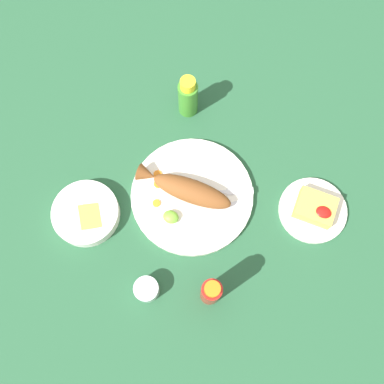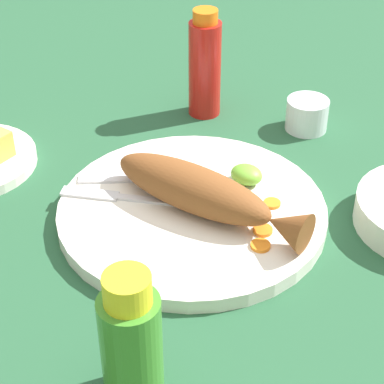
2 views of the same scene
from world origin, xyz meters
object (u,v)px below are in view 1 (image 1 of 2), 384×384
Objects in this scene: main_plate at (192,195)px; hot_sauce_bottle_green at (188,97)px; fork_near at (223,192)px; salt_cup at (147,289)px; side_plate_fries at (313,210)px; hot_sauce_bottle_red at (211,292)px; guacamole_bowl at (86,213)px; fried_fish at (186,189)px; fork_far at (221,209)px.

hot_sauce_bottle_green is (-0.11, 0.24, 0.06)m from main_plate.
salt_cup reaches higher than fork_near.
hot_sauce_bottle_red is at bearing -120.17° from side_plate_fries.
side_plate_fries is 1.03× the size of guacamole_bowl.
guacamole_bowl reaches higher than fork_near.
side_plate_fries is (0.31, 0.08, -0.00)m from main_plate.
hot_sauce_bottle_green reaches higher than guacamole_bowl.
main_plate is 5.31× the size of salt_cup.
main_plate is 1.26× the size of fried_fish.
side_plate_fries is at bearing -14.58° from fork_near.
hot_sauce_bottle_green reaches higher than side_plate_fries.
fried_fish is at bearing -69.55° from hot_sauce_bottle_green.
salt_cup is (0.00, -0.27, -0.02)m from fried_fish.
fried_fish is at bearing 137.00° from fork_far.
guacamole_bowl is (-0.24, -0.15, 0.01)m from main_plate.
fried_fish is at bearing 90.60° from salt_cup.
main_plate is 1.87× the size of guacamole_bowl.
fork_near is 0.24m from side_plate_fries.
fried_fish is 1.49× the size of guacamole_bowl.
fork_far is 0.88× the size of side_plate_fries.
hot_sauce_bottle_green reaches higher than main_plate.
fried_fish is 1.44× the size of side_plate_fries.
hot_sauce_bottle_green is 0.41m from guacamole_bowl.
hot_sauce_bottle_red reaches higher than fork_far.
hot_sauce_bottle_red is at bearing -101.84° from fork_near.
fork_far is (0.01, -0.04, 0.00)m from fork_near.
side_plate_fries is 0.59m from guacamole_bowl.
fork_near is (0.09, 0.04, -0.02)m from fried_fish.
fork_near is 2.88× the size of salt_cup.
hot_sauce_bottle_red reaches higher than salt_cup.
fried_fish reaches higher than side_plate_fries.
hot_sauce_bottle_red is at bearing -11.38° from guacamole_bowl.
hot_sauce_bottle_red reaches higher than side_plate_fries.
hot_sauce_bottle_green reaches higher than fork_far.
side_plate_fries is (0.32, 0.34, -0.01)m from salt_cup.
salt_cup is at bearing -92.87° from main_plate.
fried_fish is 0.34m from side_plate_fries.
fork_far is at bearing -158.66° from side_plate_fries.
side_plate_fries is at bearing 59.83° from hot_sauce_bottle_red.
hot_sauce_bottle_red reaches higher than fried_fish.
fried_fish reaches higher than main_plate.
fried_fish is at bearing -166.47° from side_plate_fries.
main_plate is at bearing 121.06° from hot_sauce_bottle_red.
side_plate_fries is (0.17, 0.30, -0.07)m from hot_sauce_bottle_red.
salt_cup reaches higher than side_plate_fries.
hot_sauce_bottle_green is at bearing 109.66° from fried_fish.
hot_sauce_bottle_red is at bearing -62.60° from hot_sauce_bottle_green.
main_plate is 2.28× the size of hot_sauce_bottle_green.
main_plate is 2.07× the size of fork_far.
fork_near and fork_far have the same top height.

